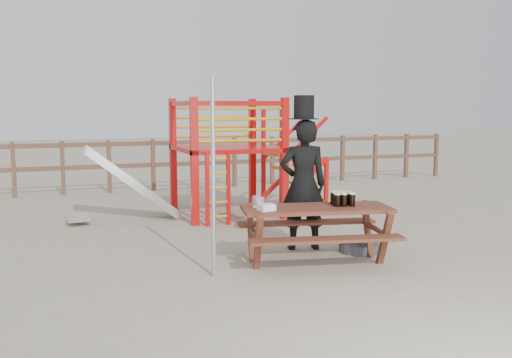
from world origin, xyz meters
name	(u,v)px	position (x,y,z in m)	size (l,w,h in m)	color
ground	(300,265)	(0.00, 0.00, 0.00)	(60.00, 60.00, 0.00)	tan
back_fence	(174,158)	(0.00, 7.00, 0.74)	(15.09, 0.09, 1.20)	brown
playground_fort	(223,155)	(0.12, 3.58, 1.07)	(4.71, 1.84, 2.10)	red
picnic_table	(316,228)	(0.23, 0.05, 0.45)	(2.06, 1.62, 0.71)	brown
man_with_hat	(303,181)	(0.38, 0.75, 0.94)	(0.72, 0.55, 2.10)	black
metal_pole	(213,178)	(-1.12, -0.05, 1.14)	(0.05, 0.05, 2.28)	#B2B2B7
parasol_base	(359,247)	(1.02, 0.33, 0.06)	(0.53, 0.53, 0.23)	#3B3B40
paper_bag	(267,207)	(-0.44, 0.02, 0.75)	(0.18, 0.14, 0.08)	white
stout_pints	(342,199)	(0.58, 0.03, 0.80)	(0.28, 0.30, 0.17)	black
empty_glasses	(259,203)	(-0.49, 0.17, 0.78)	(0.12, 0.22, 0.15)	silver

